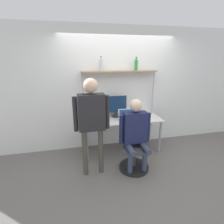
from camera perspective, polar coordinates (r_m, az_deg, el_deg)
ground_plane at (r=3.86m, az=4.53°, el=-14.60°), size 12.00×12.00×0.00m
wall_back at (r=4.02m, az=1.92°, el=7.47°), size 8.00×0.06×2.70m
desk at (r=3.86m, az=3.20°, el=-3.37°), size 1.73×0.67×0.75m
shelf_unit at (r=3.86m, az=2.52°, el=8.75°), size 1.64×0.22×1.77m
monitor at (r=3.91m, az=1.18°, el=2.11°), size 0.50×0.21×0.48m
laptop at (r=3.74m, az=4.84°, el=-1.78°), size 0.34×0.25×0.24m
cell_phone at (r=3.82m, az=9.00°, el=-2.46°), size 0.07×0.15×0.01m
office_chair at (r=3.44m, az=7.26°, el=-13.54°), size 0.58×0.58×0.92m
person_seated at (r=3.16m, az=7.68°, el=-5.85°), size 0.59×0.47×1.36m
person_standing at (r=2.92m, az=-6.66°, el=-1.13°), size 0.61×0.23×1.73m
bottle_clear at (r=3.73m, az=-3.59°, el=15.07°), size 0.07×0.07×0.29m
bottle_green at (r=3.93m, az=7.87°, el=15.00°), size 0.07×0.07×0.28m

